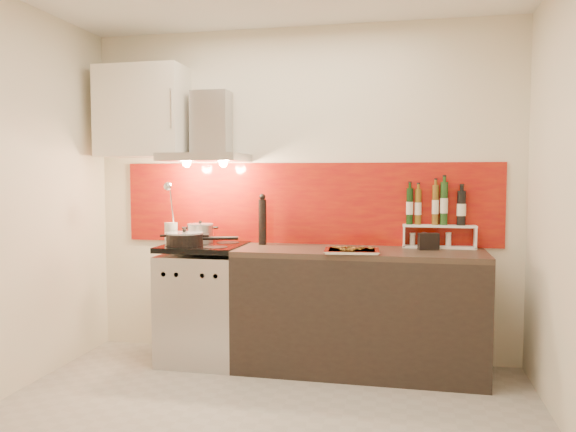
% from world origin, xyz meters
% --- Properties ---
extents(floor, '(3.40, 3.40, 0.00)m').
position_xyz_m(floor, '(0.00, 0.00, 0.00)').
color(floor, '#9E9991').
rests_on(floor, ground).
extents(back_wall, '(3.40, 0.02, 2.60)m').
position_xyz_m(back_wall, '(0.00, 1.40, 1.30)').
color(back_wall, silver).
rests_on(back_wall, ground).
extents(backsplash, '(3.00, 0.02, 0.64)m').
position_xyz_m(backsplash, '(0.05, 1.39, 1.22)').
color(backsplash, maroon).
rests_on(backsplash, back_wall).
extents(range_stove, '(0.60, 0.60, 0.91)m').
position_xyz_m(range_stove, '(-0.70, 1.10, 0.44)').
color(range_stove, '#B7B7BA').
rests_on(range_stove, ground).
extents(counter, '(1.80, 0.60, 0.90)m').
position_xyz_m(counter, '(0.50, 1.10, 0.45)').
color(counter, black).
rests_on(counter, ground).
extents(range_hood, '(0.62, 0.50, 0.61)m').
position_xyz_m(range_hood, '(-0.70, 1.24, 1.74)').
color(range_hood, '#B7B7BA').
rests_on(range_hood, back_wall).
extents(upper_cabinet, '(0.70, 0.35, 0.72)m').
position_xyz_m(upper_cabinet, '(-1.25, 1.22, 1.95)').
color(upper_cabinet, silver).
rests_on(upper_cabinet, back_wall).
extents(stock_pot, '(0.20, 0.20, 0.18)m').
position_xyz_m(stock_pot, '(-0.76, 1.20, 0.99)').
color(stock_pot, '#B7B7BA').
rests_on(stock_pot, range_stove).
extents(saute_pan, '(0.54, 0.28, 0.13)m').
position_xyz_m(saute_pan, '(-0.81, 1.01, 0.96)').
color(saute_pan, black).
rests_on(saute_pan, range_stove).
extents(utensil_jar, '(0.10, 0.15, 0.49)m').
position_xyz_m(utensil_jar, '(-0.98, 1.12, 1.05)').
color(utensil_jar, silver).
rests_on(utensil_jar, range_stove).
extents(pepper_mill, '(0.06, 0.06, 0.40)m').
position_xyz_m(pepper_mill, '(-0.27, 1.26, 1.09)').
color(pepper_mill, black).
rests_on(pepper_mill, counter).
extents(step_shelf, '(0.53, 0.15, 0.49)m').
position_xyz_m(step_shelf, '(1.06, 1.34, 1.11)').
color(step_shelf, white).
rests_on(step_shelf, counter).
extents(caddy_box, '(0.16, 0.10, 0.12)m').
position_xyz_m(caddy_box, '(0.99, 1.20, 0.96)').
color(caddy_box, black).
rests_on(caddy_box, counter).
extents(baking_tray, '(0.40, 0.32, 0.03)m').
position_xyz_m(baking_tray, '(0.46, 0.93, 0.92)').
color(baking_tray, silver).
rests_on(baking_tray, counter).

